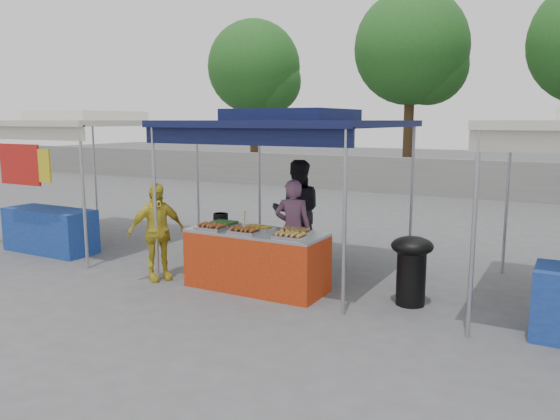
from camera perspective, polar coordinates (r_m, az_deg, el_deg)
The scene contains 22 objects.
ground_plane at distance 8.04m, azimuth -2.08°, elevation -8.02°, with size 80.00×80.00×0.00m, color #505052.
back_wall at distance 18.11m, azimuth 16.10°, elevation 3.28°, with size 40.00×0.25×1.20m, color slate.
main_canopy at distance 8.52m, azimuth 1.21°, elevation 9.15°, with size 3.20×3.20×2.57m.
neighbor_stall_left at distance 11.10m, azimuth -20.94°, elevation 4.61°, with size 3.20×3.20×2.57m.
tree_0 at distance 22.59m, azimuth -2.35°, elevation 14.32°, with size 3.73×3.71×6.38m.
tree_1 at distance 20.87m, azimuth 13.98°, elevation 15.69°, with size 4.08×4.08×7.01m.
vendor_table at distance 7.84m, azimuth -2.48°, elevation -5.24°, with size 2.00×0.80×0.85m.
food_tray_fl at distance 7.87m, azimuth -7.20°, elevation -1.82°, with size 0.42×0.30×0.07m.
food_tray_fm at distance 7.56m, azimuth -3.69°, elevation -2.23°, with size 0.42×0.30×0.07m.
food_tray_fr at distance 7.22m, azimuth 1.05°, elevation -2.77°, with size 0.42×0.30×0.07m.
food_tray_bl at distance 8.12m, azimuth -5.88°, elevation -1.45°, with size 0.42×0.30×0.07m.
food_tray_bm at distance 7.79m, azimuth -2.27°, elevation -1.87°, with size 0.42×0.30×0.07m.
food_tray_br at distance 7.50m, azimuth 1.59°, elevation -2.31°, with size 0.42×0.30×0.07m.
cooking_pot at distance 8.46m, azimuth -6.23°, elevation -0.79°, with size 0.23×0.23×0.13m, color black.
skewer_cup at distance 7.64m, azimuth -3.65°, elevation -1.93°, with size 0.09×0.09×0.11m, color #A7A6AD.
wok_burner at distance 7.34m, azimuth 13.58°, elevation -5.54°, with size 0.55×0.55×0.92m.
crate_left at distance 8.57m, azimuth -1.79°, elevation -5.97°, with size 0.45×0.32×0.27m, color navy.
crate_right at distance 8.29m, azimuth 0.52°, elevation -6.35°, with size 0.52×0.36×0.31m, color navy.
crate_stacked at distance 8.21m, azimuth 0.52°, elevation -4.28°, with size 0.51×0.35×0.30m, color navy.
vendor_woman at distance 8.30m, azimuth 1.35°, elevation -2.00°, with size 0.56×0.37×1.53m, color #7A4D6D.
helper_man at distance 9.22m, azimuth 1.79°, elevation -0.16°, with size 0.85×0.66×1.75m, color black.
customer_person at distance 8.42m, azimuth -12.76°, elevation -2.24°, with size 0.87×0.36×1.48m, color gold.
Camera 1 is at (3.95, -6.58, 2.40)m, focal length 35.00 mm.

